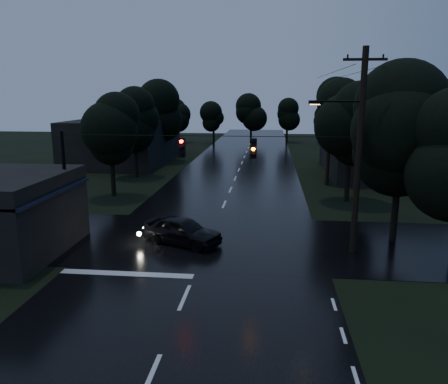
# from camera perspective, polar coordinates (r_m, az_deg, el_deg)

# --- Properties ---
(ground) EXTENTS (160.00, 160.00, 0.00)m
(ground) POSITION_cam_1_polar(r_m,az_deg,el_deg) (13.52, -9.58, -22.83)
(ground) COLOR black
(ground) RESTS_ON ground
(main_road) EXTENTS (12.00, 120.00, 0.02)m
(main_road) POSITION_cam_1_polar(r_m,az_deg,el_deg) (41.44, 1.47, 1.73)
(main_road) COLOR black
(main_road) RESTS_ON ground
(cross_street) EXTENTS (60.00, 9.00, 0.02)m
(cross_street) POSITION_cam_1_polar(r_m,az_deg,el_deg) (24.09, -1.96, -6.31)
(cross_street) COLOR black
(cross_street) RESTS_ON ground
(building_far_right) EXTENTS (10.00, 14.00, 4.40)m
(building_far_right) POSITION_cam_1_polar(r_m,az_deg,el_deg) (46.20, 19.55, 4.90)
(building_far_right) COLOR black
(building_far_right) RESTS_ON ground
(building_far_left) EXTENTS (10.00, 16.00, 5.00)m
(building_far_left) POSITION_cam_1_polar(r_m,az_deg,el_deg) (53.68, -12.80, 6.60)
(building_far_left) COLOR black
(building_far_left) RESTS_ON ground
(utility_pole_main) EXTENTS (3.50, 0.30, 10.00)m
(utility_pole_main) POSITION_cam_1_polar(r_m,az_deg,el_deg) (22.13, 17.01, 5.44)
(utility_pole_main) COLOR black
(utility_pole_main) RESTS_ON ground
(utility_pole_far) EXTENTS (2.00, 0.30, 7.50)m
(utility_pole_far) POSITION_cam_1_polar(r_m,az_deg,el_deg) (39.11, 13.56, 6.48)
(utility_pole_far) COLOR black
(utility_pole_far) RESTS_ON ground
(anchor_pole_left) EXTENTS (0.18, 0.18, 6.00)m
(anchor_pole_left) POSITION_cam_1_polar(r_m,az_deg,el_deg) (24.55, -19.97, 0.55)
(anchor_pole_left) COLOR black
(anchor_pole_left) RESTS_ON ground
(span_signals) EXTENTS (15.00, 0.37, 1.12)m
(span_signals) POSITION_cam_1_polar(r_m,az_deg,el_deg) (21.87, -0.98, 5.87)
(span_signals) COLOR black
(span_signals) RESTS_ON ground
(tree_corner_near) EXTENTS (4.48, 4.48, 9.44)m
(tree_corner_near) POSITION_cam_1_polar(r_m,az_deg,el_deg) (24.60, 22.23, 7.45)
(tree_corner_near) COLOR black
(tree_corner_near) RESTS_ON ground
(tree_left_a) EXTENTS (3.92, 3.92, 8.26)m
(tree_left_a) POSITION_cam_1_polar(r_m,az_deg,el_deg) (34.88, -14.63, 7.97)
(tree_left_a) COLOR black
(tree_left_a) RESTS_ON ground
(tree_left_b) EXTENTS (4.20, 4.20, 8.85)m
(tree_left_b) POSITION_cam_1_polar(r_m,az_deg,el_deg) (42.60, -11.65, 9.39)
(tree_left_b) COLOR black
(tree_left_b) RESTS_ON ground
(tree_left_c) EXTENTS (4.48, 4.48, 9.44)m
(tree_left_c) POSITION_cam_1_polar(r_m,az_deg,el_deg) (52.35, -8.98, 10.45)
(tree_left_c) COLOR black
(tree_left_c) RESTS_ON ground
(tree_right_a) EXTENTS (4.20, 4.20, 8.85)m
(tree_right_a) POSITION_cam_1_polar(r_m,az_deg,el_deg) (33.16, 16.24, 8.31)
(tree_right_a) COLOR black
(tree_right_a) RESTS_ON ground
(tree_right_b) EXTENTS (4.48, 4.48, 9.44)m
(tree_right_b) POSITION_cam_1_polar(r_m,az_deg,el_deg) (41.12, 15.17, 9.63)
(tree_right_b) COLOR black
(tree_right_b) RESTS_ON ground
(tree_right_c) EXTENTS (4.76, 4.76, 10.03)m
(tree_right_c) POSITION_cam_1_polar(r_m,az_deg,el_deg) (51.08, 14.12, 10.60)
(tree_right_c) COLOR black
(tree_right_c) RESTS_ON ground
(car) EXTENTS (4.69, 3.31, 1.48)m
(car) POSITION_cam_1_polar(r_m,az_deg,el_deg) (23.41, -5.47, -5.02)
(car) COLOR black
(car) RESTS_ON ground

